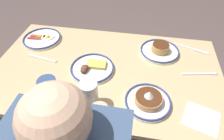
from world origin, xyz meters
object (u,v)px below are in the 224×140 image
object	(u,v)px
plate_near_main	(92,68)
plate_center_pancakes	(42,39)
plate_far_companion	(160,50)
butter_knife	(191,48)
fork_near	(200,74)
plate_far_side	(148,101)
drinking_glass	(89,96)
paper_napkin	(201,119)
coffee_mug	(48,87)
fork_far	(42,58)

from	to	relation	value
plate_near_main	plate_center_pancakes	world-z (taller)	plate_near_main
plate_far_companion	butter_knife	xyz separation A→B (m)	(-0.20, -0.07, -0.02)
plate_far_companion	fork_near	xyz separation A→B (m)	(-0.22, 0.16, -0.02)
plate_near_main	plate_far_side	bearing A→B (deg)	150.39
fork_near	butter_knife	bearing A→B (deg)	-84.82
drinking_glass	fork_near	world-z (taller)	drinking_glass
plate_far_side	butter_knife	world-z (taller)	plate_far_side
drinking_glass	fork_near	xyz separation A→B (m)	(-0.55, -0.30, -0.06)
fork_near	butter_knife	distance (m)	0.23
paper_napkin	fork_near	distance (m)	0.30
plate_center_pancakes	plate_far_side	size ratio (longest dim) A/B	1.12
plate_near_main	plate_far_companion	xyz separation A→B (m)	(-0.38, -0.22, 0.01)
plate_center_pancakes	paper_napkin	xyz separation A→B (m)	(-0.97, 0.45, -0.01)
paper_napkin	butter_knife	xyz separation A→B (m)	(-0.02, -0.53, 0.00)
plate_far_companion	coffee_mug	bearing A→B (deg)	37.38
fork_far	butter_knife	bearing A→B (deg)	-164.20
plate_near_main	drinking_glass	bearing A→B (deg)	101.97
plate_far_companion	plate_near_main	bearing A→B (deg)	30.55
plate_near_main	plate_center_pancakes	xyz separation A→B (m)	(0.40, -0.23, -0.00)
plate_center_pancakes	plate_near_main	bearing A→B (deg)	150.75
drinking_glass	fork_near	bearing A→B (deg)	-151.26
drinking_glass	fork_near	distance (m)	0.63
plate_far_side	butter_knife	bearing A→B (deg)	-118.30
coffee_mug	plate_center_pancakes	bearing A→B (deg)	-61.55
fork_far	fork_near	bearing A→B (deg)	-178.47
plate_far_side	fork_near	size ratio (longest dim) A/B	1.11
plate_near_main	paper_napkin	size ratio (longest dim) A/B	1.66
plate_center_pancakes	fork_far	size ratio (longest dim) A/B	1.24
plate_far_companion	paper_napkin	world-z (taller)	plate_far_companion
fork_far	butter_knife	xyz separation A→B (m)	(-0.90, -0.26, -0.00)
drinking_glass	fork_far	xyz separation A→B (m)	(0.37, -0.28, -0.06)
plate_near_main	plate_far_side	size ratio (longest dim) A/B	1.11
plate_far_companion	paper_napkin	distance (m)	0.49
drinking_glass	plate_near_main	bearing A→B (deg)	-78.03
plate_far_companion	paper_napkin	size ratio (longest dim) A/B	1.62
plate_far_companion	plate_center_pancakes	bearing A→B (deg)	-0.24
plate_near_main	fork_far	xyz separation A→B (m)	(0.32, -0.04, -0.01)
plate_center_pancakes	paper_napkin	size ratio (longest dim) A/B	1.68
plate_center_pancakes	plate_far_side	xyz separation A→B (m)	(-0.73, 0.41, 0.01)
plate_far_companion	plate_far_side	distance (m)	0.41
plate_near_main	fork_near	world-z (taller)	plate_near_main
drinking_glass	coffee_mug	bearing A→B (deg)	-8.99
plate_near_main	plate_far_companion	distance (m)	0.44
plate_far_side	fork_far	world-z (taller)	plate_far_side
coffee_mug	fork_near	xyz separation A→B (m)	(-0.77, -0.27, -0.04)
plate_near_main	butter_knife	world-z (taller)	plate_near_main
plate_far_companion	paper_napkin	bearing A→B (deg)	112.32
paper_napkin	plate_center_pancakes	bearing A→B (deg)	-25.15
plate_near_main	fork_far	size ratio (longest dim) A/B	1.22
plate_far_companion	butter_knife	distance (m)	0.21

